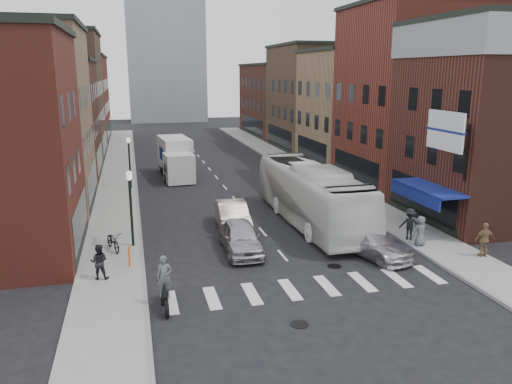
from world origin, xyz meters
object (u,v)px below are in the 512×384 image
at_px(streetlamp_far, 129,153).
at_px(ped_right_c, 420,231).
at_px(transit_bus, 311,194).
at_px(ped_right_a, 410,224).
at_px(ped_right_b, 485,240).
at_px(billboard_sign, 447,132).
at_px(parked_bicycle, 113,241).
at_px(box_truck, 176,158).
at_px(sedan_left_near, 241,237).
at_px(motorcycle_rider, 165,284).
at_px(ped_left_solo, 99,262).
at_px(sedan_left_far, 232,216).
at_px(streetlamp_near, 130,195).
at_px(curb_car, 371,242).
at_px(bike_rack, 129,256).

height_order(streetlamp_far, ped_right_c, streetlamp_far).
xyz_separation_m(streetlamp_far, transit_bus, (10.76, -11.99, -1.10)).
height_order(ped_right_a, ped_right_b, ped_right_b).
height_order(transit_bus, ped_right_a, transit_bus).
bearing_deg(billboard_sign, parked_bicycle, 169.83).
xyz_separation_m(box_truck, ped_right_a, (10.82, -20.65, -0.66)).
height_order(sedan_left_near, ped_right_c, ped_right_c).
bearing_deg(motorcycle_rider, sedan_left_near, 59.95).
bearing_deg(ped_left_solo, ped_right_c, -169.08).
xyz_separation_m(parked_bicycle, ped_right_a, (15.79, -2.19, 0.37)).
relative_size(transit_bus, parked_bicycle, 6.88).
bearing_deg(sedan_left_far, streetlamp_near, -157.63).
height_order(billboard_sign, streetlamp_near, billboard_sign).
relative_size(billboard_sign, curb_car, 0.76).
relative_size(streetlamp_far, ped_right_b, 2.34).
relative_size(motorcycle_rider, ped_right_a, 1.28).
xyz_separation_m(parked_bicycle, ped_right_c, (15.79, -3.25, 0.31)).
relative_size(billboard_sign, bike_rack, 4.62).
bearing_deg(billboard_sign, ped_right_a, 144.18).
relative_size(billboard_sign, transit_bus, 0.28).
relative_size(billboard_sign, motorcycle_rider, 1.66).
distance_m(streetlamp_near, sedan_left_near, 6.15).
distance_m(bike_rack, box_truck, 21.16).
relative_size(streetlamp_far, sedan_left_near, 0.87).
relative_size(streetlamp_near, ped_right_b, 2.34).
bearing_deg(ped_right_a, motorcycle_rider, 43.63).
height_order(curb_car, ped_right_a, ped_right_a).
bearing_deg(transit_bus, bike_rack, -157.54).
height_order(ped_right_b, ped_right_c, ped_right_b).
relative_size(curb_car, ped_left_solo, 3.02).
bearing_deg(transit_bus, parked_bicycle, -168.96).
distance_m(box_truck, ped_right_a, 23.33).
bearing_deg(sedan_left_near, ped_left_solo, -160.41).
bearing_deg(motorcycle_rider, box_truck, 91.22).
xyz_separation_m(sedan_left_near, ped_right_a, (9.36, -0.71, 0.22)).
bearing_deg(parked_bicycle, sedan_left_near, -31.38).
bearing_deg(motorcycle_rider, streetlamp_near, 106.33).
bearing_deg(streetlamp_far, ped_right_a, -48.36).
xyz_separation_m(box_truck, transit_bus, (6.78, -16.00, 0.13)).
distance_m(motorcycle_rider, curb_car, 11.18).
distance_m(streetlamp_near, transit_bus, 11.00).
distance_m(bike_rack, ped_right_b, 17.51).
xyz_separation_m(streetlamp_near, streetlamp_far, (0.00, 14.00, 0.00)).
height_order(motorcycle_rider, transit_bus, transit_bus).
distance_m(billboard_sign, ped_right_c, 5.31).
xyz_separation_m(billboard_sign, parked_bicycle, (-16.98, 3.05, -5.48)).
xyz_separation_m(sedan_left_far, ped_right_c, (9.00, -5.70, 0.15)).
bearing_deg(bike_rack, ped_right_a, 0.21).
distance_m(motorcycle_rider, ped_right_c, 14.16).
distance_m(sedan_left_near, curb_car, 6.67).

